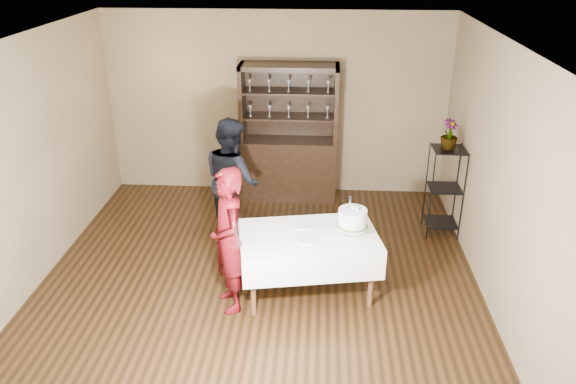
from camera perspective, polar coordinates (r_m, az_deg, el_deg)
name	(u,v)px	position (r m, az deg, el deg)	size (l,w,h in m)	color
floor	(260,275)	(6.65, -2.82, -8.46)	(5.00, 5.00, 0.00)	black
ceiling	(255,40)	(5.65, -3.40, 15.15)	(5.00, 5.00, 0.00)	white
back_wall	(276,105)	(8.37, -1.18, 8.86)	(5.00, 0.02, 2.70)	brown
wall_left	(31,163)	(6.77, -24.65, 2.65)	(0.02, 5.00, 2.70)	brown
wall_right	(495,174)	(6.26, 20.32, 1.69)	(0.02, 5.00, 2.70)	brown
china_hutch	(289,154)	(8.34, 0.10, 3.84)	(1.40, 0.48, 2.00)	black
plant_etagere	(444,188)	(7.53, 15.60, 0.42)	(0.42, 0.42, 1.20)	black
cake_table	(308,248)	(6.07, 2.07, -5.74)	(1.60, 1.15, 0.73)	white
woman	(229,240)	(5.78, -6.05, -4.91)	(0.58, 0.38, 1.58)	#340409
man	(232,180)	(7.14, -5.71, 1.26)	(0.78, 0.61, 1.62)	black
cake	(352,219)	(5.93, 6.57, -2.75)	(0.34, 0.34, 0.47)	white
plate_near	(307,240)	(5.86, 1.95, -4.91)	(0.19, 0.19, 0.01)	white
plate_far	(302,226)	(6.14, 1.48, -3.43)	(0.20, 0.20, 0.01)	white
potted_plant	(449,134)	(7.28, 16.08, 5.66)	(0.21, 0.21, 0.38)	#456731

